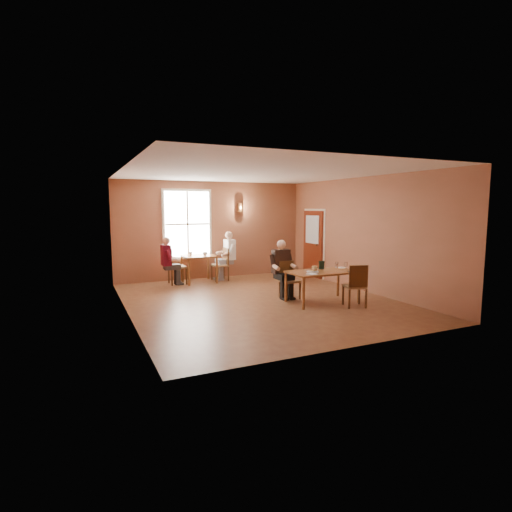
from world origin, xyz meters
name	(u,v)px	position (x,y,z in m)	size (l,w,h in m)	color
ground	(259,301)	(0.00, 0.00, 0.00)	(6.00, 7.00, 0.01)	brown
wall_back	(212,230)	(0.00, 3.50, 1.50)	(6.00, 0.04, 3.00)	brown
wall_front	(355,254)	(0.00, -3.50, 1.50)	(6.00, 0.04, 3.00)	brown
wall_left	(126,243)	(-3.00, 0.00, 1.50)	(0.04, 7.00, 3.00)	brown
wall_right	(362,234)	(3.00, 0.00, 1.50)	(0.04, 7.00, 3.00)	brown
ceiling	(260,173)	(0.00, 0.00, 3.00)	(6.00, 7.00, 0.04)	white
window	(188,224)	(-0.80, 3.45, 1.70)	(1.36, 0.10, 1.96)	white
door	(313,244)	(2.94, 2.30, 1.05)	(0.12, 1.04, 2.10)	maroon
wall_sconce	(240,208)	(0.90, 3.40, 2.20)	(0.16, 0.16, 0.28)	brown
main_table	(322,287)	(1.26, -0.75, 0.37)	(1.57, 0.88, 0.74)	brown
chair_diner_main	(290,280)	(0.76, -0.10, 0.45)	(0.40, 0.40, 0.91)	#4F250F
diner_main	(290,271)	(0.76, -0.13, 0.68)	(0.55, 0.55, 1.37)	#342118
chair_empty	(355,285)	(1.70, -1.38, 0.48)	(0.43, 0.43, 0.96)	#4D2C13
plate_food	(313,271)	(0.98, -0.77, 0.75)	(0.27, 0.27, 0.04)	silver
sandwich	(315,269)	(1.07, -0.72, 0.79)	(0.09, 0.09, 0.11)	tan
goblet_a	(337,265)	(1.74, -0.64, 0.83)	(0.07, 0.07, 0.19)	white
goblet_b	(346,266)	(1.84, -0.86, 0.84)	(0.08, 0.08, 0.20)	silver
goblet_c	(337,267)	(1.55, -0.90, 0.83)	(0.07, 0.07, 0.19)	white
menu_stand	(322,265)	(1.39, -0.51, 0.84)	(0.12, 0.06, 0.20)	black
knife	(329,273)	(1.25, -1.02, 0.74)	(0.21, 0.02, 0.00)	silver
napkin	(312,274)	(0.82, -0.99, 0.74)	(0.19, 0.19, 0.01)	silver
side_plate	(342,267)	(1.99, -0.51, 0.74)	(0.18, 0.18, 0.01)	white
sunglasses	(350,271)	(1.80, -1.06, 0.74)	(0.13, 0.04, 0.02)	black
second_table	(199,269)	(-0.62, 2.89, 0.40)	(0.91, 0.91, 0.80)	brown
chair_diner_white	(220,264)	(0.03, 2.89, 0.49)	(0.44, 0.44, 0.99)	#441D0F
diner_white	(221,257)	(0.06, 2.89, 0.71)	(0.57, 0.57, 1.42)	beige
chair_diner_maroon	(177,266)	(-1.27, 2.89, 0.52)	(0.46, 0.46, 1.05)	brown
diner_maroon	(176,261)	(-1.30, 2.89, 0.67)	(0.53, 0.53, 1.33)	maroon
cup_a	(205,254)	(-0.47, 2.79, 0.85)	(0.13, 0.13, 0.10)	white
cup_b	(191,253)	(-0.84, 3.02, 0.85)	(0.11, 0.11, 0.10)	white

